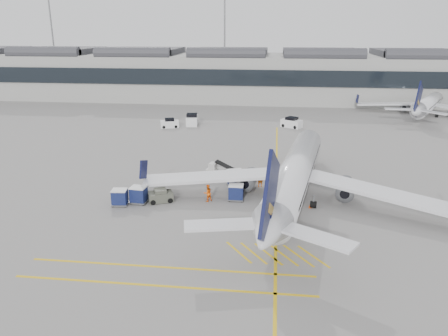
# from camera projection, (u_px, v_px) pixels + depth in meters

# --- Properties ---
(ground) EXTENTS (220.00, 220.00, 0.00)m
(ground) POSITION_uv_depth(u_px,v_px,m) (174.00, 213.00, 42.94)
(ground) COLOR gray
(ground) RESTS_ON ground
(terminal) EXTENTS (200.00, 20.45, 12.40)m
(terminal) POSITION_uv_depth(u_px,v_px,m) (238.00, 75.00, 109.00)
(terminal) COLOR #9E9E99
(terminal) RESTS_ON ground
(light_masts) EXTENTS (113.00, 0.60, 25.45)m
(light_masts) POSITION_uv_depth(u_px,v_px,m) (237.00, 38.00, 119.91)
(light_masts) COLOR slate
(light_masts) RESTS_ON ground
(apron_markings) EXTENTS (0.25, 60.00, 0.01)m
(apron_markings) POSITION_uv_depth(u_px,v_px,m) (276.00, 183.00, 51.27)
(apron_markings) COLOR gold
(apron_markings) RESTS_ON ground
(airliner_main) EXTENTS (32.07, 35.31, 9.45)m
(airliner_main) POSITION_uv_depth(u_px,v_px,m) (294.00, 175.00, 45.49)
(airliner_main) COLOR silver
(airliner_main) RESTS_ON ground
(airliner_far) EXTENTS (26.15, 28.84, 8.36)m
(airliner_far) POSITION_uv_depth(u_px,v_px,m) (429.00, 103.00, 89.86)
(airliner_far) COLOR silver
(airliner_far) RESTS_ON ground
(belt_loader) EXTENTS (4.35, 2.04, 1.73)m
(belt_loader) POSITION_uv_depth(u_px,v_px,m) (220.00, 170.00, 54.26)
(belt_loader) COLOR #B9B6AF
(belt_loader) RESTS_ON ground
(baggage_cart_a) EXTENTS (1.65, 1.36, 1.73)m
(baggage_cart_a) POSITION_uv_depth(u_px,v_px,m) (236.00, 192.00, 45.95)
(baggage_cart_a) COLOR gray
(baggage_cart_a) RESTS_ON ground
(baggage_cart_b) EXTENTS (2.22, 2.03, 1.91)m
(baggage_cart_b) POSITION_uv_depth(u_px,v_px,m) (235.00, 178.00, 50.02)
(baggage_cart_b) COLOR gray
(baggage_cart_b) RESTS_ON ground
(baggage_cart_c) EXTENTS (1.74, 1.48, 1.70)m
(baggage_cart_c) POSITION_uv_depth(u_px,v_px,m) (120.00, 197.00, 44.63)
(baggage_cart_c) COLOR gray
(baggage_cart_c) RESTS_ON ground
(baggage_cart_d) EXTENTS (1.82, 1.55, 1.78)m
(baggage_cart_d) POSITION_uv_depth(u_px,v_px,m) (139.00, 194.00, 45.18)
(baggage_cart_d) COLOR gray
(baggage_cart_d) RESTS_ON ground
(ramp_agent_a) EXTENTS (0.85, 0.77, 1.94)m
(ramp_agent_a) POSITION_uv_depth(u_px,v_px,m) (260.00, 179.00, 49.84)
(ramp_agent_a) COLOR #DF590B
(ramp_agent_a) RESTS_ON ground
(ramp_agent_b) EXTENTS (1.14, 1.09, 1.86)m
(ramp_agent_b) POSITION_uv_depth(u_px,v_px,m) (208.00, 193.00, 45.66)
(ramp_agent_b) COLOR #FE620D
(ramp_agent_b) RESTS_ON ground
(pushback_tug) EXTENTS (2.89, 2.38, 1.40)m
(pushback_tug) POSITION_uv_depth(u_px,v_px,m) (160.00, 196.00, 45.64)
(pushback_tug) COLOR #4F5145
(pushback_tug) RESTS_ON ground
(safety_cone_nose) EXTENTS (0.39, 0.39, 0.55)m
(safety_cone_nose) POSITION_uv_depth(u_px,v_px,m) (274.00, 158.00, 60.16)
(safety_cone_nose) COLOR #F24C0A
(safety_cone_nose) RESTS_ON ground
(safety_cone_engine) EXTENTS (0.35, 0.35, 0.49)m
(safety_cone_engine) POSITION_uv_depth(u_px,v_px,m) (310.00, 205.00, 44.21)
(safety_cone_engine) COLOR #F24C0A
(safety_cone_engine) RESTS_ON ground
(service_van_left) EXTENTS (3.59, 2.47, 1.68)m
(service_van_left) POSITION_uv_depth(u_px,v_px,m) (170.00, 123.00, 79.38)
(service_van_left) COLOR silver
(service_van_left) RESTS_ON ground
(service_van_mid) EXTENTS (2.58, 4.33, 2.11)m
(service_van_mid) POSITION_uv_depth(u_px,v_px,m) (192.00, 120.00, 81.48)
(service_van_mid) COLOR silver
(service_van_mid) RESTS_ON ground
(service_van_right) EXTENTS (4.10, 3.49, 1.89)m
(service_van_right) POSITION_uv_depth(u_px,v_px,m) (292.00, 123.00, 79.47)
(service_van_right) COLOR silver
(service_van_right) RESTS_ON ground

